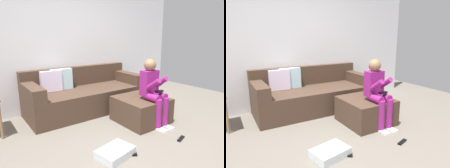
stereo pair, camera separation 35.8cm
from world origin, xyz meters
The scene contains 8 objects.
ground_plane centered at (0.00, 0.00, 0.00)m, with size 7.42×7.42×0.00m, color #6B6359.
wall_back centered at (0.00, 2.09, 1.25)m, with size 5.71×0.10×2.50m, color silver.
couch_sectional centered at (0.19, 1.64, 0.31)m, with size 2.24×0.92×0.84m.
ottoman centered at (0.70, 0.59, 0.21)m, with size 0.77×0.78×0.42m, color #473326.
person_seated centered at (0.78, 0.39, 0.59)m, with size 0.29×0.56×1.08m.
storage_bin centered at (-0.30, -0.01, 0.05)m, with size 0.43×0.31×0.10m, color silver.
remote_near_ottoman centered at (0.71, -0.23, 0.01)m, with size 0.18×0.05×0.02m, color black.
remote_by_storage_bin centered at (-0.13, -0.11, 0.01)m, with size 0.15×0.04×0.02m, color black.
Camera 2 is at (-1.37, -2.00, 1.44)m, focal length 33.08 mm.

